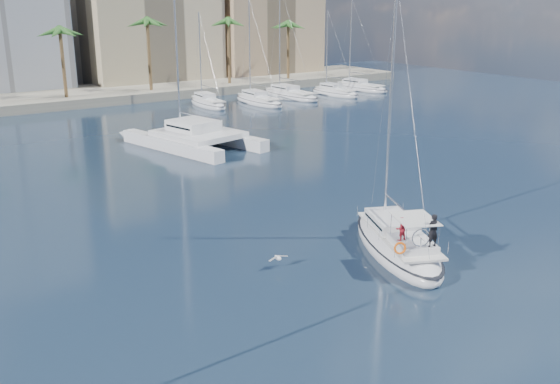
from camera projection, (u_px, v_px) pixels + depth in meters
ground at (299, 265)px, 32.45m from camera, size 160.00×160.00×0.00m
quay at (18, 101)px, 80.19m from camera, size 120.00×14.00×1.20m
building_beige at (146, 20)px, 96.41m from camera, size 20.00×14.00×20.00m
building_tan_right at (262, 25)px, 105.99m from camera, size 18.00×12.00×18.00m
palm_centre at (16, 25)px, 74.18m from camera, size 3.60×3.60×12.30m
palm_right at (257, 19)px, 92.63m from camera, size 3.60×3.60×12.30m
main_sloop at (397, 243)px, 33.94m from camera, size 7.02×10.47×14.92m
catamaran at (195, 134)px, 57.95m from camera, size 9.31×14.35×19.15m
seagull at (278, 258)px, 31.86m from camera, size 1.16×0.50×0.21m
moored_yacht_a at (208, 106)px, 80.23m from camera, size 3.37×9.52×11.90m
moored_yacht_b at (259, 104)px, 82.18m from camera, size 3.32×10.83×13.72m
moored_yacht_c at (290, 97)px, 87.28m from camera, size 3.98×12.33×15.54m
moored_yacht_d at (335, 95)px, 89.24m from camera, size 3.52×9.55×11.90m
moored_yacht_e at (360, 90)px, 94.34m from camera, size 4.61×11.11×13.72m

